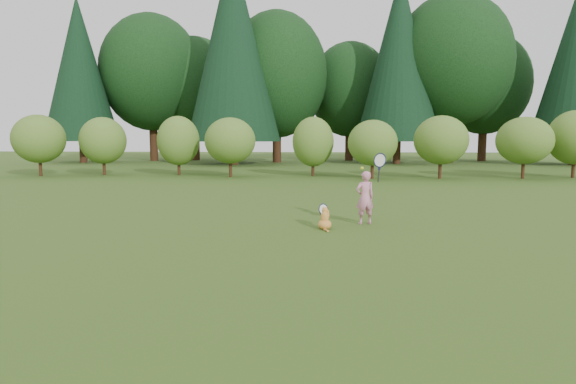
# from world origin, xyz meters

# --- Properties ---
(ground) EXTENTS (100.00, 100.00, 0.00)m
(ground) POSITION_xyz_m (0.00, 0.00, 0.00)
(ground) COLOR #2F4F16
(ground) RESTS_ON ground
(shrub_row) EXTENTS (28.00, 3.00, 2.80)m
(shrub_row) POSITION_xyz_m (0.00, 13.00, 1.40)
(shrub_row) COLOR #497A25
(shrub_row) RESTS_ON ground
(woodland_backdrop) EXTENTS (48.00, 10.00, 15.00)m
(woodland_backdrop) POSITION_xyz_m (0.00, 23.00, 7.50)
(woodland_backdrop) COLOR black
(woodland_backdrop) RESTS_ON ground
(child) EXTENTS (0.64, 0.44, 1.60)m
(child) POSITION_xyz_m (1.72, 1.37, 0.56)
(child) COLOR pink
(child) RESTS_ON ground
(cat) EXTENTS (0.34, 0.62, 0.59)m
(cat) POSITION_xyz_m (0.91, 0.76, 0.22)
(cat) COLOR orange
(cat) RESTS_ON ground
(tennis_ball) EXTENTS (0.06, 0.06, 0.06)m
(tennis_ball) POSITION_xyz_m (1.62, 1.16, 1.14)
(tennis_ball) COLOR #B6CB17
(tennis_ball) RESTS_ON ground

